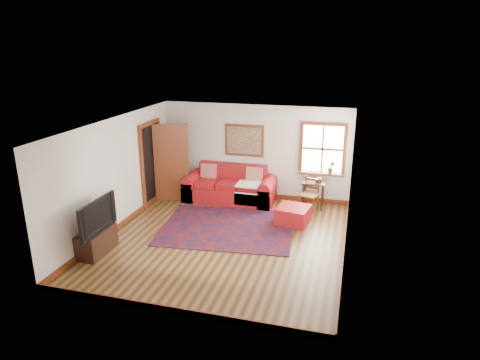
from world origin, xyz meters
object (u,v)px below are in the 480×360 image
(red_ottoman, at_px, (293,215))
(side_table, at_px, (313,186))
(ladder_back_chair, at_px, (310,192))
(media_cabinet, at_px, (97,241))
(red_leather_sofa, at_px, (230,189))

(red_ottoman, relative_size, side_table, 1.02)
(side_table, xyz_separation_m, ladder_back_chair, (-0.06, -0.18, -0.10))
(red_ottoman, height_order, media_cabinet, media_cabinet)
(ladder_back_chair, bearing_deg, red_leather_sofa, 176.29)
(red_leather_sofa, bearing_deg, media_cabinet, -115.71)
(ladder_back_chair, bearing_deg, red_ottoman, -106.28)
(side_table, bearing_deg, red_leather_sofa, -178.94)
(side_table, distance_m, media_cabinet, 5.31)
(ladder_back_chair, xyz_separation_m, media_cabinet, (-3.83, -3.43, -0.21))
(red_leather_sofa, xyz_separation_m, red_ottoman, (1.85, -1.07, -0.11))
(side_table, relative_size, ladder_back_chair, 0.80)
(red_leather_sofa, distance_m, side_table, 2.19)
(side_table, relative_size, media_cabinet, 0.76)
(red_leather_sofa, distance_m, red_ottoman, 2.13)
(ladder_back_chair, distance_m, media_cabinet, 5.15)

